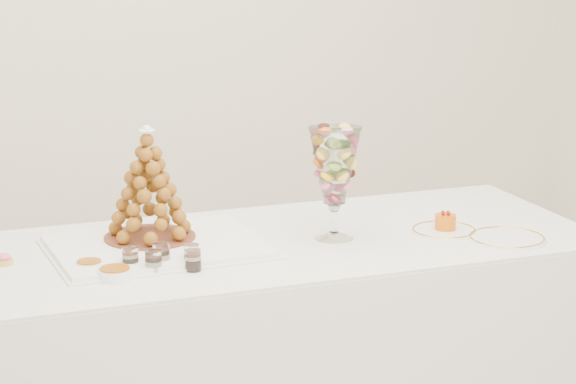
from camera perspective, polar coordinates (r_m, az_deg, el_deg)
name	(u,v)px	position (r m, az deg, el deg)	size (l,w,h in m)	color
buffet_table	(267,360)	(3.74, -1.10, -8.54)	(2.16, 0.90, 0.81)	white
lace_tray	(157,246)	(3.54, -6.66, -2.76)	(0.64, 0.48, 0.02)	white
macaron_vase	(335,167)	(3.58, 2.39, 1.27)	(0.17, 0.17, 0.36)	white
cake_plate	(444,231)	(3.74, 7.92, -1.97)	(0.22, 0.22, 0.01)	white
spare_plate	(507,239)	(3.68, 11.06, -2.34)	(0.25, 0.25, 0.01)	white
pink_tart	(4,260)	(3.48, -14.24, -3.35)	(0.06, 0.06, 0.04)	tan
verrine_a	(130,258)	(3.36, -8.01, -3.34)	(0.05, 0.05, 0.07)	white
verrine_b	(161,255)	(3.37, -6.45, -3.19)	(0.05, 0.05, 0.07)	white
verrine_c	(192,255)	(3.38, -4.91, -3.19)	(0.05, 0.05, 0.06)	white
verrine_d	(154,262)	(3.31, -6.85, -3.54)	(0.05, 0.05, 0.07)	white
verrine_e	(193,260)	(3.32, -4.84, -3.47)	(0.05, 0.05, 0.06)	white
ramekin_back	(89,266)	(3.37, -10.06, -3.72)	(0.08, 0.08, 0.03)	white
ramekin_front	(115,274)	(3.28, -8.78, -4.14)	(0.10, 0.10, 0.03)	white
croquembouche	(148,184)	(3.55, -7.11, 0.42)	(0.29, 0.29, 0.36)	brown
mousse_cake	(445,222)	(3.74, 8.00, -1.50)	(0.07, 0.07, 0.06)	#D25F09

